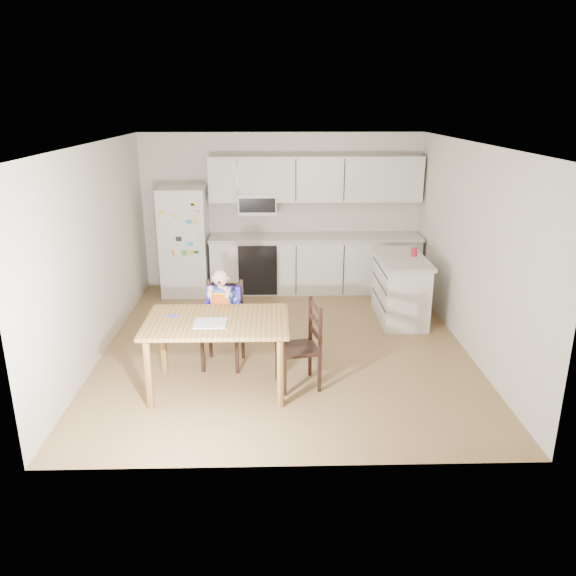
# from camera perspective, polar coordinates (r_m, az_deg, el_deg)

# --- Properties ---
(room) EXTENTS (4.52, 5.01, 2.51)m
(room) POSITION_cam_1_polar(r_m,az_deg,el_deg) (7.24, -0.37, 4.80)
(room) COLOR olive
(room) RESTS_ON ground
(refrigerator) EXTENTS (0.72, 0.70, 1.70)m
(refrigerator) POSITION_cam_1_polar(r_m,az_deg,el_deg) (9.07, -10.45, 4.70)
(refrigerator) COLOR silver
(refrigerator) RESTS_ON ground
(kitchen_run) EXTENTS (3.37, 0.62, 2.15)m
(kitchen_run) POSITION_cam_1_polar(r_m,az_deg,el_deg) (9.06, 2.60, 5.16)
(kitchen_run) COLOR silver
(kitchen_run) RESTS_ON ground
(kitchen_island) EXTENTS (0.64, 1.23, 0.91)m
(kitchen_island) POSITION_cam_1_polar(r_m,az_deg,el_deg) (8.05, 11.32, 0.00)
(kitchen_island) COLOR silver
(kitchen_island) RESTS_ON ground
(red_cup) EXTENTS (0.09, 0.09, 0.11)m
(red_cup) POSITION_cam_1_polar(r_m,az_deg,el_deg) (8.00, 12.70, 3.58)
(red_cup) COLOR red
(red_cup) RESTS_ON kitchen_island
(dining_table) EXTENTS (1.49, 0.96, 0.80)m
(dining_table) POSITION_cam_1_polar(r_m,az_deg,el_deg) (5.93, -7.21, -4.18)
(dining_table) COLOR brown
(dining_table) RESTS_ON ground
(napkin) EXTENTS (0.33, 0.29, 0.01)m
(napkin) POSITION_cam_1_polar(r_m,az_deg,el_deg) (5.80, -7.88, -3.54)
(napkin) COLOR #B1B1B6
(napkin) RESTS_ON dining_table
(toddler_spoon) EXTENTS (0.12, 0.06, 0.02)m
(toddler_spoon) POSITION_cam_1_polar(r_m,az_deg,el_deg) (6.05, -11.68, -2.78)
(toddler_spoon) COLOR #3626CB
(toddler_spoon) RESTS_ON dining_table
(chair_booster) EXTENTS (0.49, 0.49, 1.17)m
(chair_booster) POSITION_cam_1_polar(r_m,az_deg,el_deg) (6.50, -6.66, -1.96)
(chair_booster) COLOR black
(chair_booster) RESTS_ON ground
(chair_side) EXTENTS (0.50, 0.50, 0.95)m
(chair_side) POSITION_cam_1_polar(r_m,az_deg,el_deg) (6.03, 1.89, -5.21)
(chair_side) COLOR black
(chair_side) RESTS_ON ground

